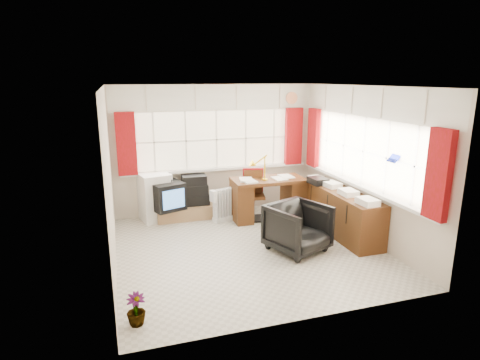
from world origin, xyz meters
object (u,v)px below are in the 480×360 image
(desk_lamp, at_px, (265,163))
(radiator, at_px, (224,208))
(tv_bench, at_px, (193,211))
(desk, at_px, (268,196))
(office_chair, at_px, (298,228))
(mini_fridge, at_px, (155,197))
(task_chair, at_px, (253,192))
(credenza, at_px, (340,211))
(crt_tv, at_px, (167,196))

(desk_lamp, xyz_separation_m, radiator, (-0.74, 0.17, -0.85))
(tv_bench, bearing_deg, desk, -19.44)
(desk, bearing_deg, radiator, 172.93)
(office_chair, xyz_separation_m, mini_fridge, (-1.95, 2.09, 0.07))
(desk_lamp, bearing_deg, office_chair, -89.99)
(task_chair, distance_m, tv_bench, 1.22)
(task_chair, distance_m, office_chair, 1.65)
(desk_lamp, bearing_deg, mini_fridge, 162.21)
(task_chair, xyz_separation_m, tv_bench, (-1.10, 0.38, -0.38))
(desk, relative_size, credenza, 0.69)
(mini_fridge, bearing_deg, radiator, -20.54)
(desk, distance_m, radiator, 0.87)
(crt_tv, bearing_deg, mini_fridge, 136.60)
(desk_lamp, distance_m, task_chair, 0.64)
(desk_lamp, height_order, credenza, desk_lamp)
(credenza, xyz_separation_m, crt_tv, (-2.77, 1.41, 0.11))
(office_chair, height_order, mini_fridge, mini_fridge)
(office_chair, relative_size, credenza, 0.41)
(radiator, relative_size, crt_tv, 0.90)
(desk_lamp, height_order, radiator, desk_lamp)
(office_chair, relative_size, crt_tv, 1.19)
(tv_bench, xyz_separation_m, crt_tv, (-0.50, -0.11, 0.38))
(credenza, relative_size, mini_fridge, 2.24)
(task_chair, relative_size, radiator, 1.53)
(desk, distance_m, tv_bench, 1.47)
(desk, bearing_deg, desk_lamp, -144.63)
(crt_tv, height_order, mini_fridge, mini_fridge)
(task_chair, height_order, radiator, task_chair)
(radiator, height_order, mini_fridge, mini_fridge)
(desk_lamp, xyz_separation_m, office_chair, (0.00, -1.46, -0.73))
(desk, distance_m, task_chair, 0.28)
(desk, height_order, desk_lamp, desk_lamp)
(desk, bearing_deg, mini_fridge, 164.80)
(credenza, bearing_deg, radiator, 147.04)
(office_chair, bearing_deg, crt_tv, 110.56)
(radiator, bearing_deg, mini_fridge, 159.46)
(desk, distance_m, office_chair, 1.54)
(radiator, xyz_separation_m, crt_tv, (-1.00, 0.26, 0.25))
(task_chair, xyz_separation_m, radiator, (-0.59, 0.00, -0.25))
(desk_lamp, bearing_deg, desk, 35.37)
(desk_lamp, relative_size, mini_fridge, 0.52)
(desk_lamp, xyz_separation_m, task_chair, (-0.16, 0.17, -0.60))
(mini_fridge, bearing_deg, desk_lamp, -17.79)
(radiator, bearing_deg, tv_bench, 143.81)
(desk_lamp, relative_size, tv_bench, 0.34)
(desk, height_order, mini_fridge, mini_fridge)
(tv_bench, relative_size, mini_fridge, 1.57)
(crt_tv, xyz_separation_m, mini_fridge, (-0.20, 0.19, -0.06))
(radiator, relative_size, credenza, 0.31)
(credenza, bearing_deg, office_chair, -154.46)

